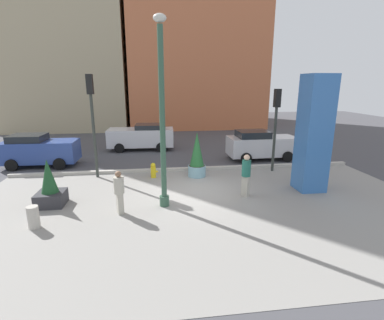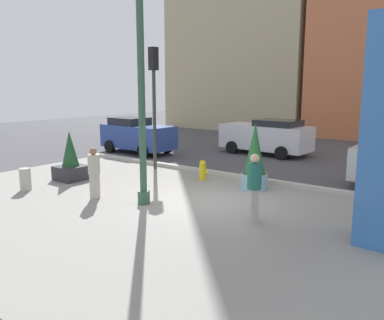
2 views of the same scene
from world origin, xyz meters
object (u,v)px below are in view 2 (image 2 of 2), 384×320
Objects in this scene: traffic_light_far_side at (154,88)px; pedestrian_crossing at (94,171)px; car_passing_lane at (137,135)px; potted_plant_near_right at (255,160)px; potted_plant_near_left at (71,161)px; concrete_bollard at (25,179)px; lamp_post at (141,91)px; fire_hydrant at (203,170)px; car_intersection at (267,136)px; pedestrian_by_curb at (254,184)px.

traffic_light_far_side is 5.32m from pedestrian_crossing.
pedestrian_crossing is at bearing -53.80° from car_passing_lane.
car_passing_lane is (-8.43, 3.01, -0.08)m from potted_plant_near_right.
traffic_light_far_side reaches higher than potted_plant_near_left.
traffic_light_far_side is 4.93m from car_passing_lane.
pedestrian_crossing reaches higher than concrete_bollard.
concrete_bollard is at bearing -141.81° from potted_plant_near_right.
potted_plant_near_left is 0.46× the size of car_passing_lane.
lamp_post is 8.94× the size of fire_hydrant.
potted_plant_near_right is 0.49× the size of car_intersection.
concrete_bollard is at bearing -128.65° from fire_hydrant.
potted_plant_near_left is at bearing 171.86° from lamp_post.
traffic_light_far_side is at bearing -35.36° from car_passing_lane.
fire_hydrant is at bearing 96.56° from lamp_post.
fire_hydrant is 0.47× the size of pedestrian_crossing.
traffic_light_far_side is 2.78× the size of pedestrian_by_curb.
concrete_bollard is at bearing -72.24° from car_passing_lane.
traffic_light_far_side is (-4.91, 0.51, 2.31)m from potted_plant_near_right.
potted_plant_near_left is 6.33m from car_passing_lane.
car_passing_lane is (-6.68, 6.46, -2.36)m from lamp_post.
potted_plant_near_left is 7.61m from pedestrian_by_curb.
car_passing_lane is (-2.46, 7.70, 0.54)m from concrete_bollard.
car_intersection is at bearing 71.93° from traffic_light_far_side.
potted_plant_near_right is 6.67m from potted_plant_near_left.
pedestrian_crossing is (-0.41, -10.57, -0.04)m from car_intersection.
traffic_light_far_side is at bearing 128.56° from lamp_post.
lamp_post is 5.07m from traffic_light_far_side.
pedestrian_by_curb is 1.11× the size of pedestrian_crossing.
pedestrian_crossing is (-1.58, -0.50, -2.39)m from lamp_post.
concrete_bollard is at bearing -164.35° from pedestrian_crossing.
car_passing_lane is (-5.51, -3.61, -0.01)m from car_intersection.
potted_plant_near_left is (-6.02, -2.84, -0.30)m from potted_plant_near_right.
pedestrian_crossing is (1.58, -4.47, -2.43)m from traffic_light_far_side.
potted_plant_near_left reaches higher than concrete_bollard.
fire_hydrant is at bearing 51.35° from concrete_bollard.
traffic_light_far_side is (1.11, 3.35, 2.62)m from potted_plant_near_left.
pedestrian_by_curb is at bearing -61.56° from potted_plant_near_right.
car_passing_lane is 2.24× the size of pedestrian_by_curb.
concrete_bollard is at bearing -88.19° from potted_plant_near_left.
fire_hydrant is at bearing 178.17° from potted_plant_near_right.
potted_plant_near_right is 2.98× the size of concrete_bollard.
traffic_light_far_side is at bearing 78.59° from concrete_bollard.
concrete_bollard is (-5.96, -4.69, -0.62)m from potted_plant_near_right.
potted_plant_near_left is at bearing 157.54° from pedestrian_crossing.
concrete_bollard is (-4.21, -1.24, -2.89)m from lamp_post.
potted_plant_near_right is 1.26× the size of pedestrian_by_curb.
pedestrian_by_curb is (3.33, 0.54, -2.28)m from lamp_post.
concrete_bollard is at bearing -166.77° from pedestrian_by_curb.
fire_hydrant is at bearing 37.01° from potted_plant_near_left.
lamp_post is at bearing -83.38° from car_intersection.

